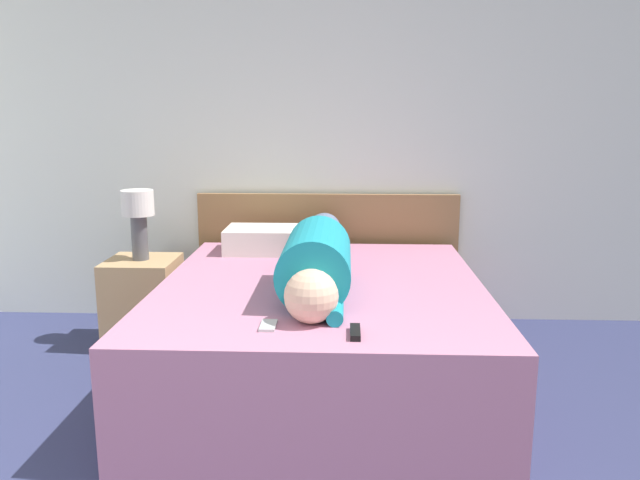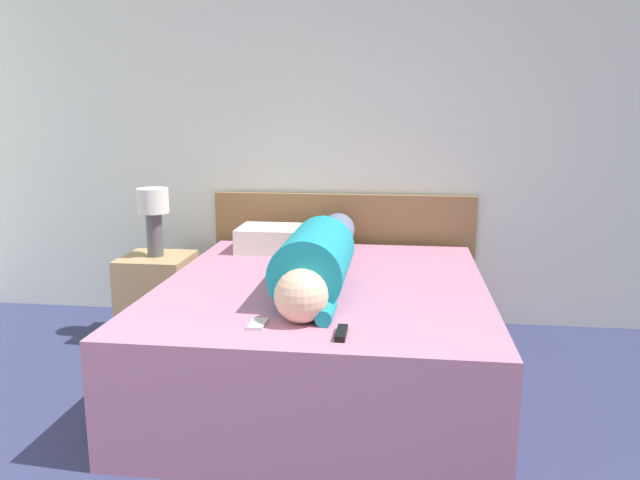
{
  "view_description": "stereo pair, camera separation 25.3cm",
  "coord_description": "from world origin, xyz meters",
  "views": [
    {
      "loc": [
        0.31,
        -0.81,
        1.41
      ],
      "look_at": [
        0.19,
        2.12,
        0.81
      ],
      "focal_mm": 35.0,
      "sensor_mm": 36.0,
      "label": 1
    },
    {
      "loc": [
        0.56,
        -0.79,
        1.41
      ],
      "look_at": [
        0.19,
        2.12,
        0.81
      ],
      "focal_mm": 35.0,
      "sensor_mm": 36.0,
      "label": 2
    }
  ],
  "objects": [
    {
      "name": "wall_back",
      "position": [
        0.0,
        3.4,
        1.3
      ],
      "size": [
        6.28,
        0.06,
        2.6
      ],
      "color": "silver",
      "rests_on": "ground_plane"
    },
    {
      "name": "bed",
      "position": [
        0.19,
        2.27,
        0.28
      ],
      "size": [
        1.63,
        1.9,
        0.56
      ],
      "color": "#B2708E",
      "rests_on": "ground_plane"
    },
    {
      "name": "headboard",
      "position": [
        0.19,
        3.33,
        0.44
      ],
      "size": [
        1.75,
        0.04,
        0.87
      ],
      "color": "olive",
      "rests_on": "ground_plane"
    },
    {
      "name": "nightstand",
      "position": [
        -0.93,
        2.81,
        0.27
      ],
      "size": [
        0.41,
        0.41,
        0.53
      ],
      "color": "tan",
      "rests_on": "ground_plane"
    },
    {
      "name": "table_lamp",
      "position": [
        -0.93,
        2.81,
        0.81
      ],
      "size": [
        0.19,
        0.19,
        0.42
      ],
      "color": "#4C4C51",
      "rests_on": "nightstand"
    },
    {
      "name": "person_lying",
      "position": [
        0.17,
        2.22,
        0.7
      ],
      "size": [
        0.33,
        1.64,
        0.33
      ],
      "color": "#DBB293",
      "rests_on": "bed"
    },
    {
      "name": "pillow_near_headboard",
      "position": [
        -0.16,
        2.97,
        0.63
      ],
      "size": [
        0.54,
        0.34,
        0.15
      ],
      "color": "silver",
      "rests_on": "bed"
    },
    {
      "name": "tv_remote",
      "position": [
        0.35,
        1.5,
        0.57
      ],
      "size": [
        0.04,
        0.15,
        0.02
      ],
      "color": "black",
      "rests_on": "bed"
    },
    {
      "name": "cell_phone",
      "position": [
        -0.0,
        1.58,
        0.56
      ],
      "size": [
        0.06,
        0.13,
        0.01
      ],
      "color": "#B2B7BC",
      "rests_on": "bed"
    }
  ]
}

